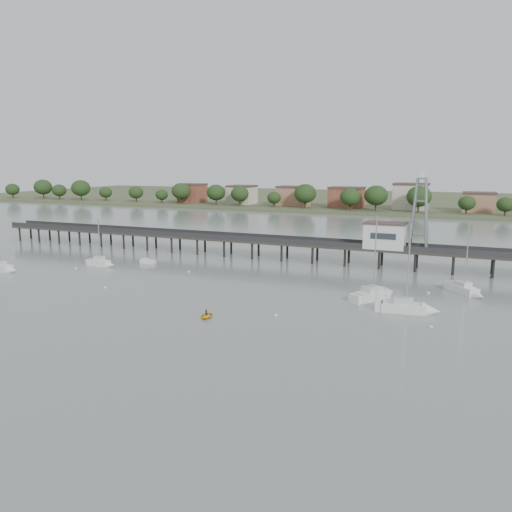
{
  "coord_description": "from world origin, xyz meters",
  "views": [
    {
      "loc": [
        39.26,
        -42.36,
        21.08
      ],
      "look_at": [
        4.16,
        42.0,
        4.0
      ],
      "focal_mm": 35.0,
      "sensor_mm": 36.0,
      "label": 1
    }
  ],
  "objects": [
    {
      "name": "dinghy_occupant",
      "position": [
        7.4,
        16.24,
        0.0
      ],
      "size": [
        0.39,
        0.99,
        0.23
      ],
      "primitive_type": "imported",
      "rotation": [
        0.0,
        0.0,
        3.11
      ],
      "color": "black",
      "rests_on": "ground"
    },
    {
      "name": "pier_building",
      "position": [
        25.0,
        60.0,
        6.67
      ],
      "size": [
        8.4,
        5.4,
        5.3
      ],
      "color": "silver",
      "rests_on": "ground"
    },
    {
      "name": "ground_plane",
      "position": [
        0.0,
        0.0,
        0.0
      ],
      "size": [
        500.0,
        500.0,
        0.0
      ],
      "primitive_type": "plane",
      "color": "gray",
      "rests_on": "ground"
    },
    {
      "name": "mooring_buoys",
      "position": [
        4.82,
        30.98,
        0.08
      ],
      "size": [
        69.36,
        21.62,
        0.39
      ],
      "color": "beige",
      "rests_on": "ground"
    },
    {
      "name": "sailboat_c",
      "position": [
        27.64,
        35.69,
        0.64
      ],
      "size": [
        6.57,
        8.47,
        13.94
      ],
      "rotation": [
        0.0,
        0.0,
        1.01
      ],
      "color": "white",
      "rests_on": "ground"
    },
    {
      "name": "pier",
      "position": [
        0.0,
        60.0,
        3.79
      ],
      "size": [
        150.0,
        5.0,
        5.5
      ],
      "color": "#2D2823",
      "rests_on": "ground"
    },
    {
      "name": "white_tender",
      "position": [
        -22.21,
        45.07,
        0.4
      ],
      "size": [
        3.45,
        1.79,
        1.28
      ],
      "rotation": [
        0.0,
        0.0,
        0.13
      ],
      "color": "white",
      "rests_on": "ground"
    },
    {
      "name": "sailboat_e",
      "position": [
        40.83,
        43.21,
        0.65
      ],
      "size": [
        6.51,
        6.82,
        12.16
      ],
      "rotation": [
        0.0,
        0.0,
        -0.83
      ],
      "color": "white",
      "rests_on": "ground"
    },
    {
      "name": "sailboat_a",
      "position": [
        -43.67,
        27.25,
        0.65
      ],
      "size": [
        7.08,
        2.15,
        11.76
      ],
      "rotation": [
        0.0,
        0.0,
        -0.01
      ],
      "color": "white",
      "rests_on": "ground"
    },
    {
      "name": "yellow_dinghy",
      "position": [
        7.4,
        16.24,
        0.0
      ],
      "size": [
        2.12,
        0.91,
        2.87
      ],
      "primitive_type": "imported",
      "rotation": [
        0.0,
        0.0,
        0.16
      ],
      "color": "yellow",
      "rests_on": "ground"
    },
    {
      "name": "far_shore",
      "position": [
        0.36,
        239.58,
        0.95
      ],
      "size": [
        500.0,
        170.0,
        10.4
      ],
      "color": "#475133",
      "rests_on": "ground"
    },
    {
      "name": "sailboat_b",
      "position": [
        -29.05,
        38.84,
        0.66
      ],
      "size": [
        6.16,
        1.9,
        10.34
      ],
      "rotation": [
        0.0,
        0.0,
        -0.02
      ],
      "color": "white",
      "rests_on": "ground"
    },
    {
      "name": "lattice_tower",
      "position": [
        31.5,
        60.0,
        11.1
      ],
      "size": [
        3.2,
        3.2,
        15.5
      ],
      "color": "slate",
      "rests_on": "ground"
    },
    {
      "name": "sailboat_d",
      "position": [
        33.58,
        29.55,
        0.64
      ],
      "size": [
        8.38,
        3.29,
        13.49
      ],
      "rotation": [
        0.0,
        0.0,
        0.11
      ],
      "color": "white",
      "rests_on": "ground"
    }
  ]
}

